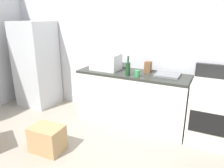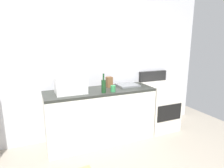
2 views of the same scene
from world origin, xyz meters
The scene contains 11 objects.
ground_plane centered at (0.00, 0.00, 0.00)m, with size 6.00×6.00×0.00m, color #9E9384.
wall_back centered at (0.00, 1.55, 1.30)m, with size 5.00×0.10×2.60m, color silver.
kitchen_counter centered at (0.30, 1.20, 0.45)m, with size 1.80×0.60×0.90m.
refrigerator centered at (-1.75, 1.15, 0.84)m, with size 0.68×0.66×1.68m, color silver.
stove_oven centered at (1.52, 1.21, 0.47)m, with size 0.60×0.61×1.10m.
microwave centered at (-0.18, 1.19, 1.04)m, with size 0.46×0.34×0.27m, color white.
sink_basin centered at (0.85, 1.27, 0.92)m, with size 0.36×0.32×0.03m, color slate.
wine_bottle centered at (0.29, 1.01, 1.01)m, with size 0.07×0.07×0.30m.
coffee_mug centered at (0.45, 1.01, 0.95)m, with size 0.08×0.08×0.10m, color #338C4C.
knife_block centered at (0.52, 1.32, 0.99)m, with size 0.10×0.10×0.18m, color brown.
cardboard_box_large centered at (-0.43, -0.05, 0.18)m, with size 0.43×0.32×0.36m, color tan.
Camera 1 is at (1.48, -1.89, 1.78)m, focal length 33.83 mm.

